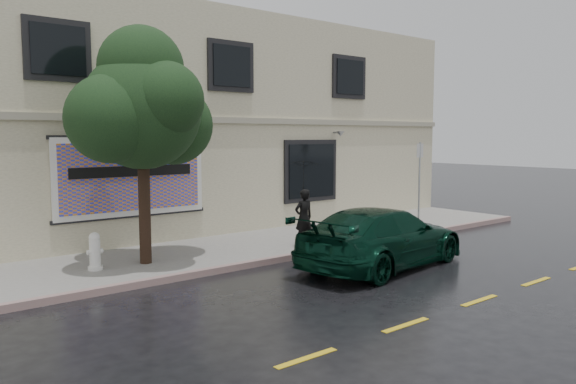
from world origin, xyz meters
TOP-DOWN VIEW (x-y plane):
  - ground at (0.00, 0.00)m, footprint 90.00×90.00m
  - sidewalk at (0.00, 3.25)m, footprint 20.00×3.50m
  - curb at (0.00, 1.50)m, footprint 20.00×0.18m
  - road_marking at (0.00, -3.50)m, footprint 19.00×0.12m
  - building at (0.00, 9.00)m, footprint 20.00×8.12m
  - billboard at (-3.20, 4.92)m, footprint 4.30×0.16m
  - car at (0.64, -0.50)m, footprint 5.23×2.85m
  - pedestrian at (0.40, 2.09)m, footprint 0.59×0.41m
  - umbrella at (0.40, 2.09)m, footprint 0.93×0.93m
  - street_tree at (-3.81, 2.92)m, footprint 2.71×2.71m
  - fire_hydrant at (-4.99, 3.00)m, footprint 0.35×0.33m
  - sign_pole at (5.32, 2.05)m, footprint 0.34×0.06m

SIDE VIEW (x-z plane):
  - ground at x=0.00m, z-range 0.00..0.00m
  - road_marking at x=0.00m, z-range 0.00..0.01m
  - sidewalk at x=0.00m, z-range 0.00..0.15m
  - curb at x=0.00m, z-range -0.01..0.15m
  - fire_hydrant at x=-4.99m, z-range 0.14..0.99m
  - car at x=0.64m, z-range 0.00..1.45m
  - pedestrian at x=0.40m, z-range 0.15..1.71m
  - sign_pole at x=5.32m, z-range 0.41..3.19m
  - umbrella at x=0.40m, z-range 1.71..2.39m
  - billboard at x=-3.20m, z-range 0.95..3.15m
  - building at x=0.00m, z-range 0.00..7.00m
  - street_tree at x=-3.81m, z-range 1.23..6.16m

